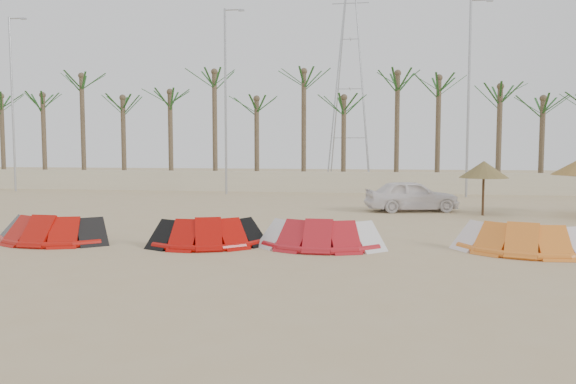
% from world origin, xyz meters
% --- Properties ---
extents(ground, '(120.00, 120.00, 0.00)m').
position_xyz_m(ground, '(0.00, 0.00, 0.00)').
color(ground, tan).
rests_on(ground, ground).
extents(boundary_wall, '(60.00, 0.30, 1.30)m').
position_xyz_m(boundary_wall, '(0.00, 22.00, 0.65)').
color(boundary_wall, beige).
rests_on(boundary_wall, ground).
extents(palm_line, '(52.00, 4.00, 7.70)m').
position_xyz_m(palm_line, '(0.67, 23.50, 6.44)').
color(palm_line, brown).
rests_on(palm_line, ground).
extents(lamp_a, '(1.25, 0.14, 11.00)m').
position_xyz_m(lamp_a, '(-19.96, 20.00, 5.77)').
color(lamp_a, '#A5A8AD').
rests_on(lamp_a, ground).
extents(lamp_b, '(1.25, 0.14, 11.00)m').
position_xyz_m(lamp_b, '(-5.96, 20.00, 5.77)').
color(lamp_b, '#A5A8AD').
rests_on(lamp_b, ground).
extents(lamp_c, '(1.25, 0.14, 11.00)m').
position_xyz_m(lamp_c, '(8.04, 20.00, 5.77)').
color(lamp_c, '#A5A8AD').
rests_on(lamp_c, ground).
extents(pylon, '(3.00, 3.00, 14.00)m').
position_xyz_m(pylon, '(1.00, 28.00, 0.00)').
color(pylon, '#A5A8AD').
rests_on(pylon, ground).
extents(kite_red_left, '(3.56, 1.70, 0.90)m').
position_xyz_m(kite_red_left, '(-6.48, 2.51, 0.42)').
color(kite_red_left, '#AD0E07').
rests_on(kite_red_left, ground).
extents(kite_red_mid, '(3.57, 2.38, 0.90)m').
position_xyz_m(kite_red_mid, '(-1.72, 2.65, 0.42)').
color(kite_red_mid, '#A60B05').
rests_on(kite_red_mid, ground).
extents(kite_red_right, '(3.45, 1.61, 0.90)m').
position_xyz_m(kite_red_right, '(1.46, 2.85, 0.42)').
color(kite_red_right, '#AE161E').
rests_on(kite_red_right, ground).
extents(kite_orange, '(3.81, 2.41, 0.90)m').
position_xyz_m(kite_orange, '(6.85, 3.00, 0.42)').
color(kite_orange, orange).
rests_on(kite_orange, ground).
extents(parasol_left, '(2.01, 2.01, 2.26)m').
position_xyz_m(parasol_left, '(7.35, 11.29, 1.91)').
color(parasol_left, '#4C331E').
rests_on(parasol_left, ground).
extents(car, '(4.33, 2.57, 1.38)m').
position_xyz_m(car, '(4.52, 12.41, 0.69)').
color(car, white).
rests_on(car, ground).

